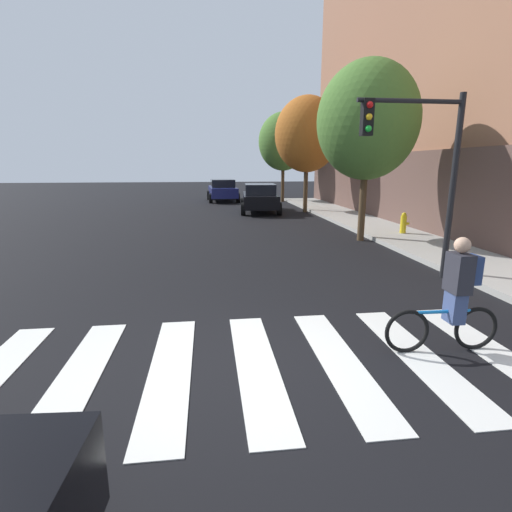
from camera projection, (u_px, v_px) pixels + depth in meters
name	position (u px, v px, depth m)	size (l,w,h in m)	color
ground_plane	(238.00, 367.00, 5.23)	(120.00, 120.00, 0.00)	black
crosswalk_stripes	(214.00, 368.00, 5.19)	(8.63, 3.26, 0.01)	silver
sedan_mid	(260.00, 198.00, 22.25)	(2.49, 4.80, 1.61)	black
sedan_far	(223.00, 190.00, 29.15)	(2.37, 4.77, 1.62)	navy
cyclist	(454.00, 296.00, 5.49)	(1.71, 0.37, 1.69)	black
traffic_light_near	(422.00, 156.00, 8.63)	(2.47, 0.28, 4.20)	black
fire_hydrant	(403.00, 223.00, 14.56)	(0.33, 0.22, 0.78)	gold
street_tree_near	(368.00, 121.00, 13.08)	(3.42, 3.42, 6.08)	#4C3823
street_tree_mid	(307.00, 135.00, 21.47)	(3.59, 3.59, 6.38)	#4C3823
street_tree_far	(283.00, 142.00, 28.01)	(3.59, 3.59, 6.39)	#4C3823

